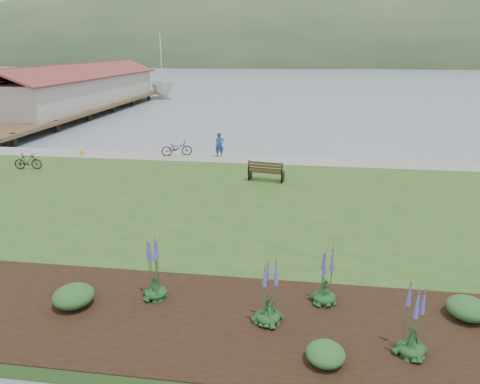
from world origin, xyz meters
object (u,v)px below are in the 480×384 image
object	(u,v)px
park_bench	(266,171)
bicycle_a	(177,148)
person	(220,143)
sailboat	(163,98)

from	to	relation	value
park_bench	bicycle_a	distance (m)	7.74
park_bench	person	bearing A→B (deg)	133.68
bicycle_a	sailboat	size ratio (longest dim) A/B	0.07
person	bicycle_a	distance (m)	2.83
park_bench	sailboat	xyz separation A→B (m)	(-18.37, 40.60, -0.96)
park_bench	sailboat	world-z (taller)	sailboat
sailboat	person	bearing A→B (deg)	-101.43
sailboat	bicycle_a	bearing A→B (deg)	-105.38
bicycle_a	park_bench	bearing A→B (deg)	-145.70
person	sailboat	world-z (taller)	sailboat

